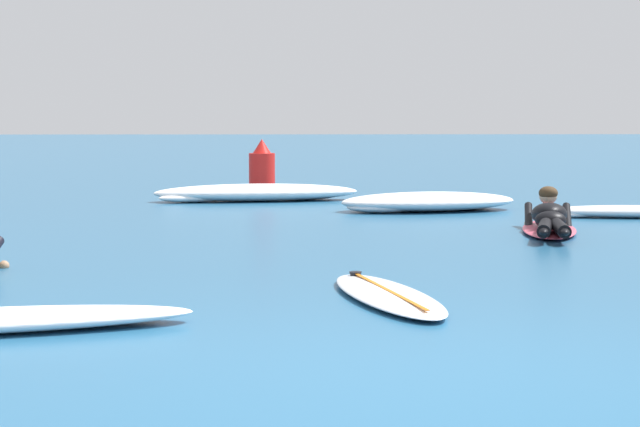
# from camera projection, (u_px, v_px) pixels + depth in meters

# --- Properties ---
(ground_plane) EXTENTS (120.00, 120.00, 0.00)m
(ground_plane) POSITION_uv_depth(u_px,v_px,m) (336.00, 211.00, 15.91)
(ground_plane) COLOR #235B84
(surfer_far) EXTENTS (0.99, 2.60, 0.54)m
(surfer_far) POSITION_uv_depth(u_px,v_px,m) (550.00, 221.00, 12.97)
(surfer_far) COLOR #E54C66
(surfer_far) RESTS_ON ground
(drifting_surfboard) EXTENTS (0.94, 2.19, 0.16)m
(drifting_surfboard) POSITION_uv_depth(u_px,v_px,m) (387.00, 295.00, 8.34)
(drifting_surfboard) COLOR silver
(drifting_surfboard) RESTS_ON ground
(whitewater_mid_left) EXTENTS (3.24, 1.38, 0.26)m
(whitewater_mid_left) POSITION_uv_depth(u_px,v_px,m) (257.00, 193.00, 17.77)
(whitewater_mid_left) COLOR white
(whitewater_mid_left) RESTS_ON ground
(whitewater_mid_right) EXTENTS (2.65, 1.65, 0.26)m
(whitewater_mid_right) POSITION_uv_depth(u_px,v_px,m) (429.00, 202.00, 15.97)
(whitewater_mid_right) COLOR white
(whitewater_mid_right) RESTS_ON ground
(whitewater_far_band) EXTENTS (2.42, 0.80, 0.16)m
(whitewater_far_band) POSITION_uv_depth(u_px,v_px,m) (635.00, 212.00, 14.90)
(whitewater_far_band) COLOR white
(whitewater_far_band) RESTS_ON ground
(channel_marker_buoy) EXTENTS (0.47, 0.47, 0.90)m
(channel_marker_buoy) POSITION_uv_depth(u_px,v_px,m) (262.00, 172.00, 19.71)
(channel_marker_buoy) COLOR red
(channel_marker_buoy) RESTS_ON ground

